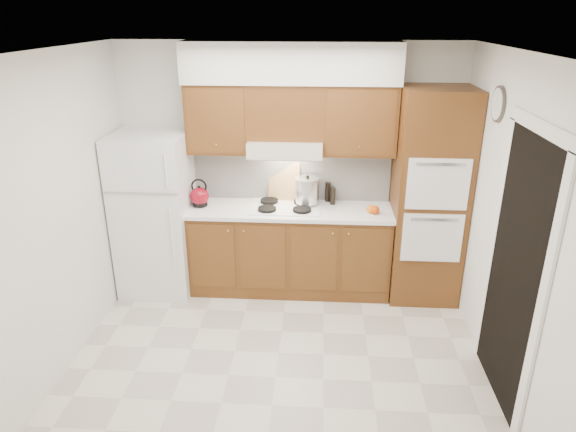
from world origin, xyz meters
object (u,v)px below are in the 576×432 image
object	(u,v)px
stock_pot	(307,191)
fridge	(155,214)
oven_cabinet	(429,197)
kettle	(200,196)

from	to	relation	value
stock_pot	fridge	bearing A→B (deg)	-173.93
oven_cabinet	kettle	xyz separation A→B (m)	(-2.37, 0.02, -0.05)
kettle	fridge	bearing A→B (deg)	166.73
oven_cabinet	stock_pot	world-z (taller)	oven_cabinet
fridge	stock_pot	world-z (taller)	fridge
kettle	stock_pot	bearing A→B (deg)	-14.69
fridge	kettle	distance (m)	0.51
oven_cabinet	kettle	world-z (taller)	oven_cabinet
kettle	stock_pot	world-z (taller)	stock_pot
fridge	oven_cabinet	distance (m)	2.86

